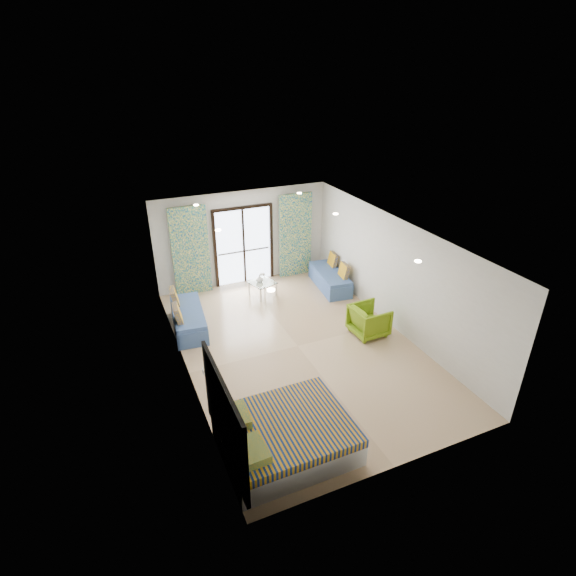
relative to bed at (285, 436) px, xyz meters
name	(u,v)px	position (x,y,z in m)	size (l,w,h in m)	color
floor	(298,346)	(1.48, 2.70, -0.30)	(5.00, 7.50, 0.01)	tan
ceiling	(299,235)	(1.48, 2.70, 2.40)	(5.00, 7.50, 0.01)	silver
wall_back	(243,238)	(1.48, 6.45, 1.05)	(5.00, 0.01, 2.70)	silver
wall_front	(405,402)	(1.48, -1.05, 1.05)	(5.00, 0.01, 2.70)	silver
wall_left	(182,317)	(-1.02, 2.70, 1.05)	(0.01, 7.50, 2.70)	silver
wall_right	(395,274)	(3.98, 2.70, 1.05)	(0.01, 7.50, 2.70)	silver
balcony_door	(244,241)	(1.48, 6.42, 0.96)	(1.76, 0.08, 2.28)	black
balcony_rail	(244,251)	(1.48, 6.43, 0.65)	(1.52, 0.03, 0.04)	#595451
curtain_left	(191,251)	(-0.07, 6.27, 0.95)	(1.00, 0.10, 2.50)	white
curtain_right	(295,236)	(3.03, 6.27, 0.95)	(1.00, 0.10, 2.50)	white
downlight_a	(271,290)	(0.08, 0.70, 2.37)	(0.12, 0.12, 0.02)	#FFE0B2
downlight_b	(418,261)	(2.88, 0.70, 2.37)	(0.12, 0.12, 0.02)	#FFE0B2
downlight_c	(218,230)	(0.08, 3.70, 2.37)	(0.12, 0.12, 0.02)	#FFE0B2
downlight_d	(336,214)	(2.88, 3.70, 2.37)	(0.12, 0.12, 0.02)	#FFE0B2
downlight_e	(196,205)	(0.08, 5.70, 2.37)	(0.12, 0.12, 0.02)	#FFE0B2
downlight_f	(299,193)	(2.88, 5.70, 2.37)	(0.12, 0.12, 0.02)	#FFE0B2
headboard	(224,418)	(-0.98, 0.00, 0.75)	(0.06, 2.10, 1.50)	black
switch_plate	(203,371)	(-0.99, 1.25, 0.75)	(0.02, 0.10, 0.10)	silver
bed	(285,436)	(0.00, 0.00, 0.00)	(2.10, 1.71, 0.72)	silver
daybed_left	(188,318)	(-0.64, 4.47, -0.02)	(0.90, 1.89, 0.90)	#3C588F
daybed_right	(330,278)	(3.59, 5.07, -0.03)	(0.89, 1.83, 0.87)	#3C588F
coffee_table	(263,284)	(1.63, 5.35, 0.06)	(0.77, 0.77, 0.71)	silver
vase	(260,279)	(1.56, 5.39, 0.21)	(0.20, 0.21, 0.20)	white
armchair	(369,319)	(3.24, 2.51, 0.10)	(0.79, 0.74, 0.81)	#6D9212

